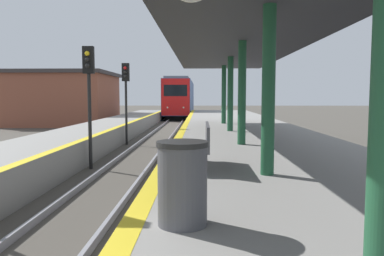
# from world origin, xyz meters

# --- Properties ---
(train) EXTENTS (2.86, 18.40, 4.49)m
(train) POSITION_xyz_m (0.00, 44.34, 2.28)
(train) COLOR black
(train) RESTS_ON ground
(signal_mid) EXTENTS (0.36, 0.31, 4.13)m
(signal_mid) POSITION_xyz_m (-1.28, 11.26, 2.90)
(signal_mid) COLOR black
(signal_mid) RESTS_ON ground
(signal_far) EXTENTS (0.36, 0.31, 4.13)m
(signal_far) POSITION_xyz_m (-1.31, 17.58, 2.90)
(signal_far) COLOR black
(signal_far) RESTS_ON ground
(station_canopy) EXTENTS (4.66, 22.92, 3.42)m
(station_canopy) POSITION_xyz_m (3.75, 10.49, 4.19)
(station_canopy) COLOR #1E5133
(station_canopy) RESTS_ON platform_right
(trash_bin) EXTENTS (0.61, 0.61, 0.99)m
(trash_bin) POSITION_xyz_m (2.26, 3.05, 1.45)
(trash_bin) COLOR #4C4C51
(trash_bin) RESTS_ON platform_right
(bench) EXTENTS (0.44, 1.82, 0.92)m
(bench) POSITION_xyz_m (2.49, 6.67, 1.45)
(bench) COLOR #4C4C51
(bench) RESTS_ON platform_right
(station_building) EXTENTS (9.25, 8.21, 4.59)m
(station_building) POSITION_xyz_m (-9.89, 31.37, 2.31)
(station_building) COLOR brown
(station_building) RESTS_ON ground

